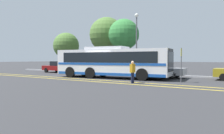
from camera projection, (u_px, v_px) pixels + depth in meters
ground_plane at (104, 78)px, 20.05m from camera, size 220.00×220.00×0.00m
lane_strip_0 at (98, 80)px, 18.13m from camera, size 30.55×0.20×0.01m
lane_strip_1 at (88, 81)px, 17.13m from camera, size 30.55×0.20×0.01m
curb_strip at (136, 74)px, 24.04m from camera, size 38.55×0.36×0.15m
transit_bus at (112, 62)px, 19.92m from camera, size 11.05×3.73×2.86m
parked_car_0 at (59, 67)px, 27.72m from camera, size 4.83×2.06×1.44m
parked_car_1 at (105, 68)px, 24.42m from camera, size 4.75×2.05×1.52m
parked_car_2 at (159, 70)px, 20.51m from camera, size 4.87×2.05×1.49m
pedestrian_0 at (133, 71)px, 15.72m from camera, size 0.26×0.44×1.61m
bus_stop_sign at (181, 61)px, 16.14m from camera, size 0.08×0.40×2.57m
street_lamp at (137, 34)px, 24.44m from camera, size 0.43×0.43×6.84m
tree_0 at (66, 46)px, 35.92m from camera, size 4.23×4.23×6.06m
tree_1 at (124, 34)px, 27.46m from camera, size 3.86×3.86×6.77m
tree_2 at (107, 35)px, 32.00m from camera, size 5.07×5.07×7.85m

